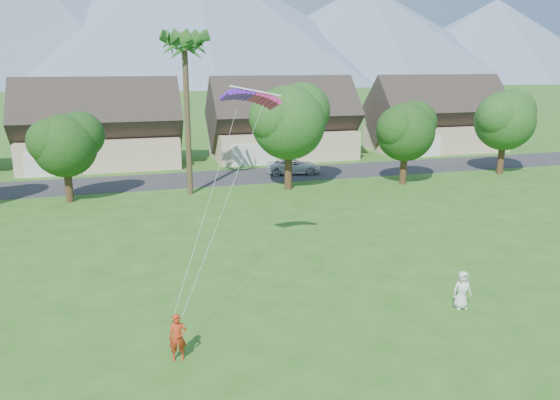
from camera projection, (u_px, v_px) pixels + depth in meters
name	position (u px, v px, depth m)	size (l,w,h in m)	color
ground	(368.00, 388.00, 17.43)	(500.00, 500.00, 0.00)	#2D6019
street	(205.00, 179.00, 49.07)	(90.00, 7.00, 0.01)	#2D2D30
kite_flyer	(178.00, 338.00, 18.90)	(0.62, 0.41, 1.71)	#B63114
watcher	(462.00, 290.00, 22.93)	(0.81, 0.53, 1.65)	silver
parked_car	(294.00, 166.00, 51.19)	(2.31, 5.02, 1.39)	silver
mountain_ridge	(151.00, 22.00, 255.15)	(540.00, 240.00, 70.00)	slate
houses_row	(195.00, 129.00, 56.74)	(72.75, 8.19, 8.86)	beige
tree_row	(200.00, 133.00, 41.91)	(62.27, 6.67, 8.45)	#47301C
fan_palm	(184.00, 40.00, 40.53)	(3.00, 3.00, 13.80)	#4C3D26
parafoil_kite	(251.00, 95.00, 25.10)	(2.79, 1.19, 0.50)	#5F19C1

